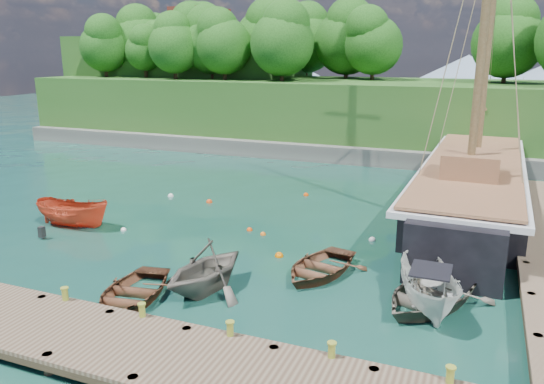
{
  "coord_description": "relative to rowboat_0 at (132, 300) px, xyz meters",
  "views": [
    {
      "loc": [
        8.19,
        -17.28,
        8.47
      ],
      "look_at": [
        -0.91,
        5.33,
        2.0
      ],
      "focal_mm": 35.0,
      "sensor_mm": 36.0,
      "label": 1
    }
  ],
  "objects": [
    {
      "name": "mooring_buoy_1",
      "position": [
        0.76,
        8.41,
        0.0
      ],
      "size": [
        0.28,
        0.28,
        0.28
      ],
      "primitive_type": "sphere",
      "color": "#E84509",
      "rests_on": "ground"
    },
    {
      "name": "rowboat_2",
      "position": [
        5.45,
        4.65,
        0.0
      ],
      "size": [
        3.76,
        4.65,
        0.85
      ],
      "primitive_type": "imported",
      "rotation": [
        0.0,
        0.0,
        -0.22
      ],
      "color": "brown",
      "rests_on": "ground"
    },
    {
      "name": "cabin_boat_white",
      "position": [
        9.75,
        3.21,
        0.0
      ],
      "size": [
        2.92,
        4.8,
        1.74
      ],
      "primitive_type": "imported",
      "rotation": [
        0.0,
        0.0,
        0.29
      ],
      "color": "silver",
      "rests_on": "ground"
    },
    {
      "name": "bollard_1",
      "position": [
        1.75,
        -1.79,
        0.0
      ],
      "size": [
        0.26,
        0.26,
        0.45
      ],
      "primitive_type": "cylinder",
      "color": "olive",
      "rests_on": "ground"
    },
    {
      "name": "mooring_buoy_7",
      "position": [
        3.33,
        5.76,
        0.0
      ],
      "size": [
        0.36,
        0.36,
        0.36
      ],
      "primitive_type": "sphere",
      "color": "#EA6B00",
      "rests_on": "ground"
    },
    {
      "name": "mooring_buoy_5",
      "position": [
        1.26,
        15.64,
        0.0
      ],
      "size": [
        0.31,
        0.31,
        0.31
      ],
      "primitive_type": "sphere",
      "color": "#EE4803",
      "rests_on": "ground"
    },
    {
      "name": "mooring_buoy_6",
      "position": [
        -6.24,
        12.34,
        0.0
      ],
      "size": [
        0.35,
        0.35,
        0.35
      ],
      "primitive_type": "sphere",
      "color": "silver",
      "rests_on": "ground"
    },
    {
      "name": "bollard_0",
      "position": [
        -1.25,
        -1.79,
        0.0
      ],
      "size": [
        0.26,
        0.26,
        0.45
      ],
      "primitive_type": "cylinder",
      "color": "olive",
      "rests_on": "ground"
    },
    {
      "name": "mooring_buoy_3",
      "position": [
        6.62,
        9.22,
        0.0
      ],
      "size": [
        0.32,
        0.32,
        0.32
      ],
      "primitive_type": "sphere",
      "color": "silver",
      "rests_on": "ground"
    },
    {
      "name": "ground",
      "position": [
        2.75,
        3.31,
        0.0
      ],
      "size": [
        160.0,
        160.0,
        0.0
      ],
      "primitive_type": "plane",
      "color": "#143A2E",
      "rests_on": "ground"
    },
    {
      "name": "dock_near",
      "position": [
        4.75,
        -3.19,
        0.43
      ],
      "size": [
        20.0,
        3.2,
        1.1
      ],
      "color": "brown",
      "rests_on": "ground"
    },
    {
      "name": "mooring_buoy_0",
      "position": [
        -4.97,
        6.1,
        0.0
      ],
      "size": [
        0.28,
        0.28,
        0.28
      ],
      "primitive_type": "sphere",
      "color": "white",
      "rests_on": "ground"
    },
    {
      "name": "rowboat_3",
      "position": [
        9.75,
        3.6,
        0.0
      ],
      "size": [
        4.99,
        5.64,
        0.97
      ],
      "primitive_type": "imported",
      "rotation": [
        0.0,
        0.0,
        -0.43
      ],
      "color": "#5F594D",
      "rests_on": "ground"
    },
    {
      "name": "headland",
      "position": [
        -10.12,
        34.67,
        5.54
      ],
      "size": [
        51.0,
        19.31,
        12.9
      ],
      "color": "#474744",
      "rests_on": "ground"
    },
    {
      "name": "motorboat_orange",
      "position": [
        -7.63,
        5.68,
        0.0
      ],
      "size": [
        4.21,
        1.74,
        1.6
      ],
      "primitive_type": "imported",
      "rotation": [
        0.0,
        0.0,
        1.62
      ],
      "color": "#D34524",
      "rests_on": "ground"
    },
    {
      "name": "rowboat_1",
      "position": [
        2.04,
        1.68,
        0.0
      ],
      "size": [
        4.1,
        4.51,
        2.05
      ],
      "primitive_type": "imported",
      "rotation": [
        0.0,
        0.0,
        -0.22
      ],
      "color": "#635D53",
      "rests_on": "ground"
    },
    {
      "name": "mooring_buoy_4",
      "position": [
        -3.46,
        12.07,
        0.0
      ],
      "size": [
        0.36,
        0.36,
        0.36
      ],
      "primitive_type": "sphere",
      "color": "#E34713",
      "rests_on": "ground"
    },
    {
      "name": "distant_ridge",
      "position": [
        7.06,
        73.31,
        4.35
      ],
      "size": [
        117.0,
        40.0,
        10.0
      ],
      "color": "#728CA5",
      "rests_on": "ground"
    },
    {
      "name": "schooner",
      "position": [
        10.61,
        15.87,
        1.15
      ],
      "size": [
        5.69,
        28.23,
        20.82
      ],
      "rotation": [
        0.0,
        0.0,
        -0.03
      ],
      "color": "black",
      "rests_on": "ground"
    },
    {
      "name": "bollard_3",
      "position": [
        7.75,
        -1.79,
        0.0
      ],
      "size": [
        0.26,
        0.26,
        0.45
      ],
      "primitive_type": "cylinder",
      "color": "olive",
      "rests_on": "ground"
    },
    {
      "name": "bollard_2",
      "position": [
        4.75,
        -1.79,
        0.0
      ],
      "size": [
        0.26,
        0.26,
        0.45
      ],
      "primitive_type": "cylinder",
      "color": "olive",
      "rests_on": "ground"
    },
    {
      "name": "mooring_buoy_2",
      "position": [
        1.62,
        8.06,
        0.0
      ],
      "size": [
        0.28,
        0.28,
        0.28
      ],
      "primitive_type": "sphere",
      "color": "orange",
      "rests_on": "ground"
    },
    {
      "name": "rowboat_0",
      "position": [
        0.0,
        0.0,
        0.0
      ],
      "size": [
        3.57,
        4.53,
        0.85
      ],
      "primitive_type": "imported",
      "rotation": [
        0.0,
        0.0,
        0.17
      ],
      "color": "#53301D",
      "rests_on": "ground"
    }
  ]
}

